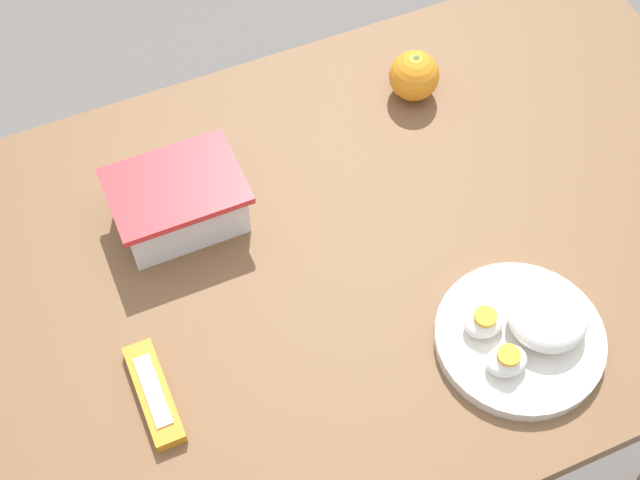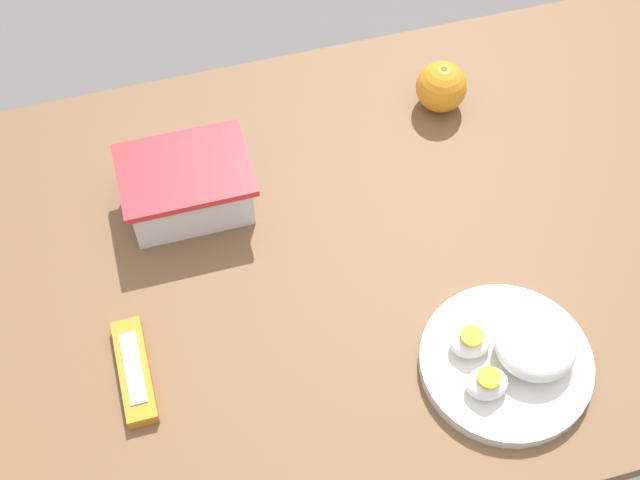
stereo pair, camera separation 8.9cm
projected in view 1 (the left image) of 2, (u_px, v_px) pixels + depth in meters
The scene contains 6 objects.
ground_plane at pixel (342, 451), 1.83m from camera, with size 10.00×10.00×0.00m, color #66605B.
table at pixel (352, 293), 1.28m from camera, with size 1.20×0.74×0.78m.
food_container at pixel (179, 204), 1.17m from camera, with size 0.17×0.13×0.08m.
orange_fruit at pixel (414, 76), 1.30m from camera, with size 0.07×0.07×0.07m.
rice_plate at pixel (526, 332), 1.09m from camera, with size 0.21×0.21×0.06m.
candy_bar at pixel (154, 394), 1.05m from camera, with size 0.04×0.14×0.02m.
Camera 1 is at (-0.30, -0.57, 1.76)m, focal length 50.00 mm.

